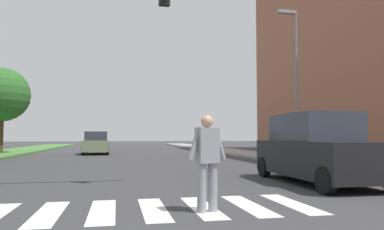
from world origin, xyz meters
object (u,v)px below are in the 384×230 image
(pedestrian_performer, at_px, (207,158))
(suv_crossing, at_px, (317,150))
(sedan_midblock, at_px, (96,144))
(tree_distant, at_px, (2,95))
(street_lamp_right, at_px, (295,71))

(pedestrian_performer, xyz_separation_m, suv_crossing, (4.00, 3.19, -0.00))
(sedan_midblock, bearing_deg, pedestrian_performer, -81.99)
(tree_distant, relative_size, suv_crossing, 1.31)
(tree_distant, relative_size, street_lamp_right, 0.81)
(suv_crossing, bearing_deg, sedan_midblock, 110.82)
(tree_distant, relative_size, sedan_midblock, 1.31)
(tree_distant, height_order, suv_crossing, tree_distant)
(street_lamp_right, bearing_deg, suv_crossing, -113.36)
(tree_distant, distance_m, sedan_midblock, 7.45)
(tree_distant, xyz_separation_m, sedan_midblock, (6.58, -0.01, -3.51))
(suv_crossing, distance_m, sedan_midblock, 19.88)
(tree_distant, bearing_deg, suv_crossing, -53.74)
(street_lamp_right, xyz_separation_m, sedan_midblock, (-10.15, 11.43, -3.82))
(pedestrian_performer, relative_size, suv_crossing, 0.36)
(street_lamp_right, bearing_deg, tree_distant, 145.62)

